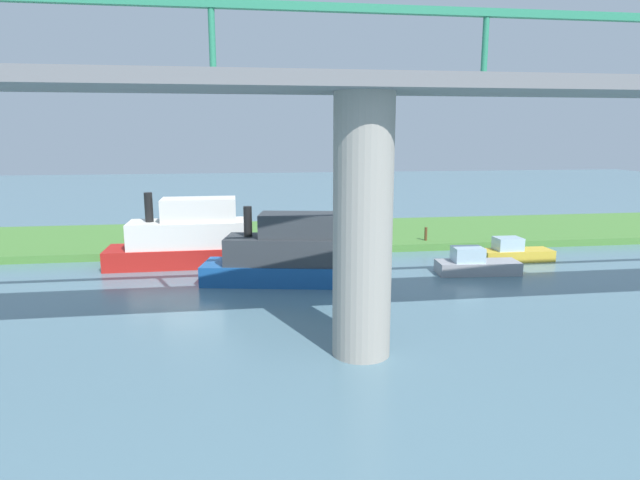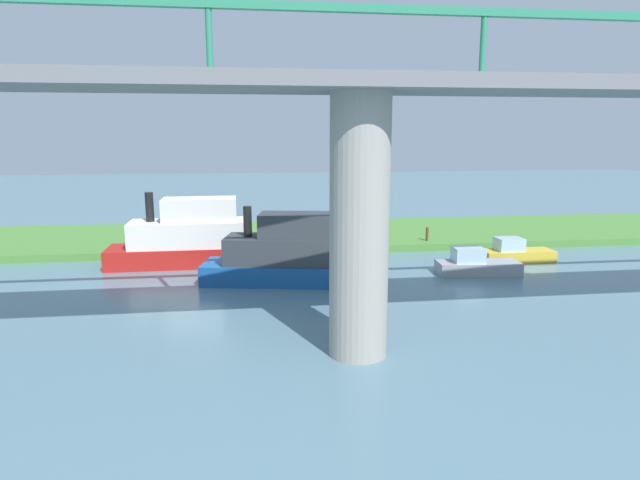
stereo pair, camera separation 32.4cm
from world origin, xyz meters
name	(u,v)px [view 2 (the right image)]	position (x,y,z in m)	size (l,w,h in m)	color
ground_plane	(334,254)	(0.00, 0.00, 0.00)	(160.00, 160.00, 0.00)	slate
grassy_bank	(322,235)	(0.00, -6.00, 0.25)	(80.00, 12.00, 0.50)	#4C8438
bridge_pylon	(359,229)	(1.86, 17.11, 4.77)	(2.15, 2.15, 9.54)	#9E998E
bridge_span	(361,76)	(1.86, 17.10, 10.03)	(72.59, 4.30, 3.25)	slate
person_on_bank	(275,233)	(3.93, -1.88, 1.20)	(0.48, 0.48, 1.39)	#2D334C
mooring_post	(427,234)	(-7.05, -1.35, 0.98)	(0.20, 0.20, 0.96)	brown
pontoon_yellow	(186,238)	(9.62, 1.73, 1.70)	(9.03, 3.09, 4.60)	red
houseboat_blue	(476,264)	(-7.40, 6.40, 0.57)	(4.90, 2.05, 1.60)	#99999E
motorboat_white	(515,253)	(-11.32, 3.58, 0.55)	(4.62, 1.68, 1.54)	gold
motorboat_red	(283,255)	(3.90, 6.71, 1.57)	(8.66, 4.28, 4.24)	#195199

